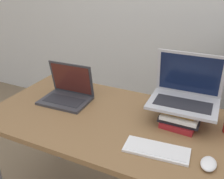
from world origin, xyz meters
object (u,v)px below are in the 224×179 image
object	(u,v)px
laptop_on_books	(185,94)
wireless_keyboard	(157,150)
laptop_left	(67,93)
book_stack	(182,114)
mouse	(209,164)

from	to	relation	value
laptop_on_books	wireless_keyboard	bearing A→B (deg)	-97.26
laptop_left	wireless_keyboard	distance (m)	0.72
laptop_left	book_stack	distance (m)	0.72
laptop_on_books	laptop_left	bearing A→B (deg)	-172.42
laptop_on_books	mouse	bearing A→B (deg)	-61.85
wireless_keyboard	mouse	bearing A→B (deg)	-0.69
book_stack	mouse	world-z (taller)	book_stack
laptop_left	laptop_on_books	size ratio (longest dim) A/B	0.83
laptop_on_books	mouse	distance (m)	0.42
laptop_left	book_stack	xyz separation A→B (m)	(0.72, 0.06, 0.00)
wireless_keyboard	mouse	size ratio (longest dim) A/B	3.08
book_stack	wireless_keyboard	distance (m)	0.32
mouse	laptop_left	bearing A→B (deg)	164.21
book_stack	laptop_on_books	bearing A→B (deg)	91.55
book_stack	laptop_on_books	xyz separation A→B (m)	(-0.00, 0.04, 0.11)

